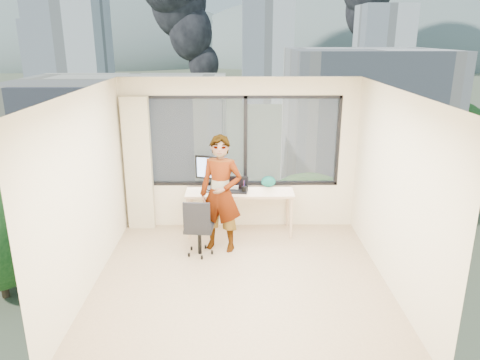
{
  "coord_description": "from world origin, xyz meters",
  "views": [
    {
      "loc": [
        -0.05,
        -5.56,
        3.25
      ],
      "look_at": [
        0.0,
        1.0,
        1.15
      ],
      "focal_mm": 34.05,
      "sensor_mm": 36.0,
      "label": 1
    }
  ],
  "objects_px": {
    "monitor": "(212,173)",
    "game_console": "(230,185)",
    "laptop": "(238,186)",
    "handbag": "(268,181)",
    "desk": "(240,211)",
    "chair": "(199,226)",
    "person": "(221,194)"
  },
  "relations": [
    {
      "from": "monitor",
      "to": "game_console",
      "type": "xyz_separation_m",
      "value": [
        0.3,
        0.08,
        -0.25
      ]
    },
    {
      "from": "laptop",
      "to": "handbag",
      "type": "bearing_deg",
      "value": 32.54
    },
    {
      "from": "desk",
      "to": "monitor",
      "type": "xyz_separation_m",
      "value": [
        -0.46,
        0.09,
        0.67
      ]
    },
    {
      "from": "chair",
      "to": "game_console",
      "type": "relative_size",
      "value": 2.86
    },
    {
      "from": "handbag",
      "to": "person",
      "type": "bearing_deg",
      "value": -124.28
    },
    {
      "from": "person",
      "to": "laptop",
      "type": "relative_size",
      "value": 5.24
    },
    {
      "from": "person",
      "to": "monitor",
      "type": "bearing_deg",
      "value": 118.92
    },
    {
      "from": "desk",
      "to": "handbag",
      "type": "relative_size",
      "value": 7.19
    },
    {
      "from": "monitor",
      "to": "laptop",
      "type": "height_order",
      "value": "monitor"
    },
    {
      "from": "person",
      "to": "desk",
      "type": "bearing_deg",
      "value": 80.74
    },
    {
      "from": "chair",
      "to": "handbag",
      "type": "xyz_separation_m",
      "value": [
        1.12,
        1.03,
        0.38
      ]
    },
    {
      "from": "monitor",
      "to": "laptop",
      "type": "xyz_separation_m",
      "value": [
        0.43,
        -0.14,
        -0.19
      ]
    },
    {
      "from": "desk",
      "to": "person",
      "type": "relative_size",
      "value": 0.98
    },
    {
      "from": "monitor",
      "to": "game_console",
      "type": "bearing_deg",
      "value": 33.48
    },
    {
      "from": "game_console",
      "to": "handbag",
      "type": "bearing_deg",
      "value": 11.64
    },
    {
      "from": "chair",
      "to": "handbag",
      "type": "relative_size",
      "value": 3.73
    },
    {
      "from": "person",
      "to": "handbag",
      "type": "relative_size",
      "value": 7.31
    },
    {
      "from": "game_console",
      "to": "handbag",
      "type": "height_order",
      "value": "handbag"
    },
    {
      "from": "handbag",
      "to": "chair",
      "type": "bearing_deg",
      "value": -128.33
    },
    {
      "from": "chair",
      "to": "laptop",
      "type": "xyz_separation_m",
      "value": [
        0.59,
        0.77,
        0.39
      ]
    },
    {
      "from": "laptop",
      "to": "game_console",
      "type": "bearing_deg",
      "value": 126.85
    },
    {
      "from": "chair",
      "to": "laptop",
      "type": "distance_m",
      "value": 1.05
    },
    {
      "from": "laptop",
      "to": "chair",
      "type": "bearing_deg",
      "value": -120.45
    },
    {
      "from": "person",
      "to": "game_console",
      "type": "height_order",
      "value": "person"
    },
    {
      "from": "chair",
      "to": "monitor",
      "type": "distance_m",
      "value": 1.09
    },
    {
      "from": "handbag",
      "to": "monitor",
      "type": "bearing_deg",
      "value": -163.96
    },
    {
      "from": "desk",
      "to": "chair",
      "type": "relative_size",
      "value": 1.93
    },
    {
      "from": "person",
      "to": "laptop",
      "type": "distance_m",
      "value": 0.64
    },
    {
      "from": "laptop",
      "to": "monitor",
      "type": "bearing_deg",
      "value": 168.84
    },
    {
      "from": "game_console",
      "to": "person",
      "type": "bearing_deg",
      "value": -90.21
    },
    {
      "from": "laptop",
      "to": "handbag",
      "type": "xyz_separation_m",
      "value": [
        0.53,
        0.25,
        -0.01
      ]
    },
    {
      "from": "desk",
      "to": "chair",
      "type": "xyz_separation_m",
      "value": [
        -0.62,
        -0.82,
        0.09
      ]
    }
  ]
}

